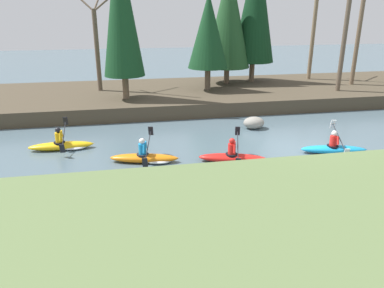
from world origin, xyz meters
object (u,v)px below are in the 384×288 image
kayaker_lead (336,149)px  kayaker_trailing (147,157)px  kayaker_far_back (64,145)px  boulder_midstream (254,123)px  kayaker_middle (233,157)px

kayaker_lead → kayaker_trailing: same height
kayaker_lead → kayaker_trailing: (-7.92, 0.53, 0.00)m
kayaker_far_back → boulder_midstream: bearing=7.3°
kayaker_far_back → boulder_midstream: kayaker_far_back is taller
kayaker_trailing → boulder_midstream: size_ratio=2.60×
kayaker_middle → kayaker_far_back: bearing=173.9°
kayaker_lead → kayaker_trailing: size_ratio=1.00×
kayaker_trailing → boulder_midstream: (5.68, 3.43, 0.11)m
kayaker_trailing → kayaker_far_back: 4.04m
kayaker_lead → kayaker_trailing: bearing=-171.3°
kayaker_lead → kayaker_trailing: 7.94m
kayaker_trailing → kayaker_far_back: same height
kayaker_lead → boulder_midstream: (-2.24, 3.96, 0.11)m
kayaker_lead → kayaker_middle: bearing=-166.1°
kayaker_lead → boulder_midstream: 4.55m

